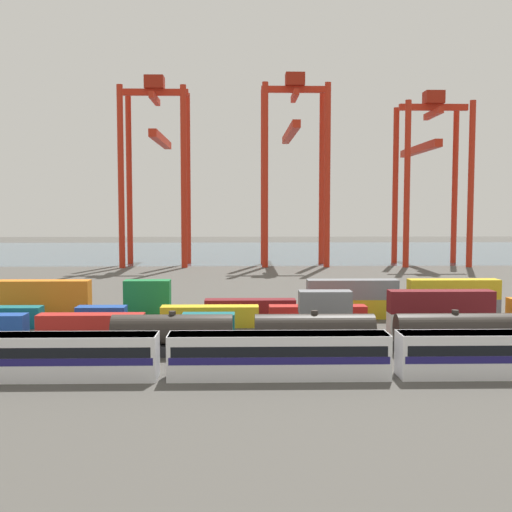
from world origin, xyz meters
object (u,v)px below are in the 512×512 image
Objects in this scene: gantry_crane_east at (429,162)px; freight_tank_row at (314,333)px; gantry_crane_west at (157,154)px; passenger_train at (279,353)px; gantry_crane_central at (294,151)px; shipping_container_1 at (91,325)px; shipping_container_18 at (250,309)px.

freight_tank_row is at bearing -112.27° from gantry_crane_east.
gantry_crane_east is (70.61, 0.19, -1.81)m from gantry_crane_west.
gantry_crane_central is at bearing 84.65° from passenger_train.
gantry_crane_central is (30.87, 92.65, 28.22)m from shipping_container_1.
shipping_container_1 is 101.65m from gantry_crane_central.
passenger_train is 4.89× the size of shipping_container_18.
passenger_train is 27.43m from shipping_container_1.
shipping_container_1 is at bearing -148.47° from shipping_container_18.
passenger_train is at bearing -86.06° from shipping_container_18.
passenger_train is 1.24× the size of gantry_crane_west.
shipping_container_18 is (-2.03, 29.55, -0.84)m from passenger_train.
gantry_crane_west reaches higher than gantry_crane_east.
passenger_train is at bearing -115.22° from freight_tank_row.
gantry_crane_central reaches higher than shipping_container_1.
gantry_crane_central is (10.39, 110.88, 27.37)m from passenger_train.
gantry_crane_central is at bearing 86.50° from freight_tank_row.
passenger_train reaches higher than shipping_container_1.
freight_tank_row reaches higher than shipping_container_1.
passenger_train is 9.72m from freight_tank_row.
gantry_crane_central reaches higher than gantry_crane_west.
shipping_container_1 is 0.25× the size of gantry_crane_west.
shipping_container_1 is 0.25× the size of gantry_crane_central.
gantry_crane_west is (-4.43, 91.83, 27.25)m from shipping_container_1.
freight_tank_row is at bearing -93.50° from gantry_crane_central.
freight_tank_row reaches higher than passenger_train.
shipping_container_1 is 95.89m from gantry_crane_west.
gantry_crane_central is at bearing 71.57° from shipping_container_1.
freight_tank_row reaches higher than shipping_container_18.
gantry_crane_west is 70.63m from gantry_crane_east.
freight_tank_row is 3.35× the size of shipping_container_18.
shipping_container_1 and shipping_container_18 have the same top height.
freight_tank_row is 0.83× the size of gantry_crane_central.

